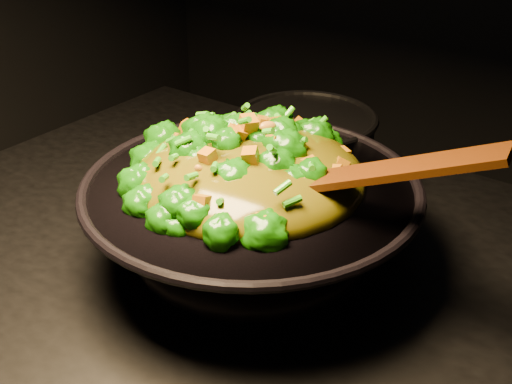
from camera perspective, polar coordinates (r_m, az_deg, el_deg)
The scene contains 4 objects.
wok at distance 0.83m, azimuth -0.41°, elevation -2.87°, with size 0.42×0.42×0.12m, color black, non-canonical shape.
stir_fry at distance 0.79m, azimuth -0.56°, elevation 4.29°, with size 0.29×0.29×0.10m, color #155C06, non-canonical shape.
spatula at distance 0.72m, azimuth 9.22°, elevation 1.51°, with size 0.32×0.05×0.01m, color #381007.
back_pot at distance 1.03m, azimuth 4.40°, elevation 3.77°, with size 0.21×0.21×0.12m, color black.
Camera 1 is at (0.39, -0.54, 1.40)m, focal length 45.00 mm.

